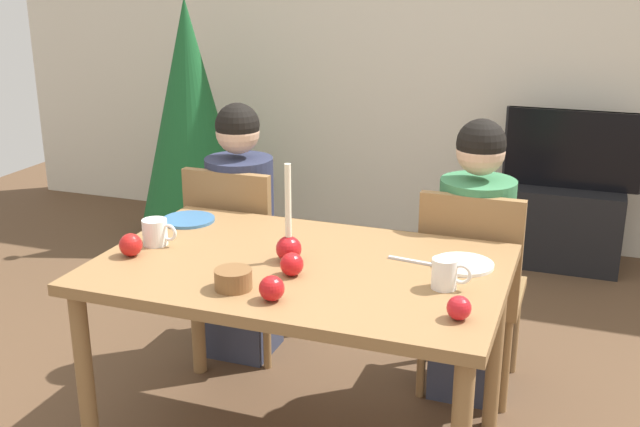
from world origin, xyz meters
The scene contains 20 objects.
back_wall centered at (0.00, 2.60, 1.30)m, with size 6.40×0.10×2.60m, color beige.
dining_table centered at (0.00, 0.00, 0.67)m, with size 1.40×0.90×0.75m.
chair_left centered at (-0.54, 0.61, 0.51)m, with size 0.40×0.40×0.90m.
chair_right centered at (0.50, 0.61, 0.51)m, with size 0.40×0.40×0.90m.
person_left_child centered at (-0.54, 0.64, 0.57)m, with size 0.30×0.30×1.17m.
person_right_child centered at (0.50, 0.64, 0.57)m, with size 0.30×0.30×1.17m.
tv_stand centered at (0.81, 2.30, 0.24)m, with size 0.64×0.40×0.48m, color black.
tv centered at (0.81, 2.30, 0.71)m, with size 0.79×0.05×0.46m.
christmas_tree centered at (-1.49, 1.92, 0.85)m, with size 0.68×0.68×1.64m.
candle_centerpiece centered at (-0.05, 0.01, 0.82)m, with size 0.09×0.09×0.35m.
plate_left centered at (-0.59, 0.27, 0.76)m, with size 0.21×0.21×0.01m, color teal.
plate_right centered at (0.53, 0.17, 0.76)m, with size 0.21×0.21×0.01m, color white.
mug_left centered at (-0.57, -0.01, 0.80)m, with size 0.14×0.09×0.10m.
mug_right centered at (0.51, -0.04, 0.80)m, with size 0.13×0.08×0.10m.
fork_right centered at (0.36, 0.14, 0.75)m, with size 0.18×0.01×0.01m, color silver.
bowl_walnuts centered at (-0.12, -0.27, 0.78)m, with size 0.12×0.12×0.06m, color brown.
apple_near_candle centered at (0.03, -0.31, 0.79)m, with size 0.08×0.08×0.08m, color red.
apple_by_left_plate centered at (-0.59, -0.14, 0.79)m, with size 0.08×0.08×0.08m, color red.
apple_by_right_mug centered at (0.01, -0.11, 0.79)m, with size 0.08×0.08×0.08m, color red.
apple_far_edge centered at (0.59, -0.25, 0.79)m, with size 0.07×0.07×0.07m, color red.
Camera 1 is at (0.90, -2.28, 1.73)m, focal length 42.84 mm.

